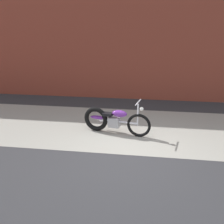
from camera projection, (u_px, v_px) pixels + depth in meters
ground_plane at (129, 155)px, 6.36m from camera, size 80.00×80.00×0.00m
sidewalk_slab at (133, 128)px, 7.99m from camera, size 36.00×3.50×0.01m
brick_building_wall at (141, 21)px, 10.20m from camera, size 36.00×0.50×6.25m
motorcycle_purple at (112, 120)px, 7.52m from camera, size 1.99×0.70×1.03m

